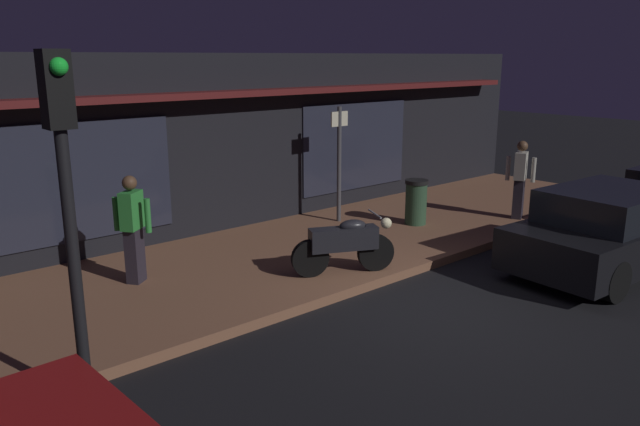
{
  "coord_description": "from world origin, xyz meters",
  "views": [
    {
      "loc": [
        -6.84,
        -5.29,
        3.54
      ],
      "look_at": [
        -0.16,
        2.4,
        0.95
      ],
      "focal_mm": 34.73,
      "sensor_mm": 36.0,
      "label": 1
    }
  ],
  "objects": [
    {
      "name": "storefront_building",
      "position": [
        0.0,
        6.39,
        1.8
      ],
      "size": [
        18.0,
        3.3,
        3.6
      ],
      "color": "black",
      "rests_on": "ground_plane"
    },
    {
      "name": "parked_car_far",
      "position": [
        3.41,
        -0.96,
        0.7
      ],
      "size": [
        4.2,
        2.01,
        1.42
      ],
      "color": "black",
      "rests_on": "ground_plane"
    },
    {
      "name": "ground_plane",
      "position": [
        0.0,
        0.0,
        0.0
      ],
      "size": [
        60.0,
        60.0,
        0.0
      ],
      "primitive_type": "plane",
      "color": "black"
    },
    {
      "name": "trash_bin",
      "position": [
        2.82,
        2.79,
        0.62
      ],
      "size": [
        0.48,
        0.48,
        0.93
      ],
      "color": "#2D4C33",
      "rests_on": "sidewalk_slab"
    },
    {
      "name": "sidewalk_slab",
      "position": [
        0.0,
        3.0,
        0.07
      ],
      "size": [
        18.0,
        4.0,
        0.15
      ],
      "primitive_type": "cube",
      "color": "brown",
      "rests_on": "ground_plane"
    },
    {
      "name": "sign_post",
      "position": [
        1.77,
        4.01,
        1.51
      ],
      "size": [
        0.44,
        0.09,
        2.4
      ],
      "color": "#47474C",
      "rests_on": "sidewalk_slab"
    },
    {
      "name": "traffic_light_pole",
      "position": [
        -4.94,
        0.47,
        2.48
      ],
      "size": [
        0.24,
        0.33,
        3.6
      ],
      "color": "black",
      "rests_on": "ground_plane"
    },
    {
      "name": "person_photographer",
      "position": [
        -3.06,
        3.38,
        1.03
      ],
      "size": [
        0.44,
        0.54,
        1.67
      ],
      "color": "#28232D",
      "rests_on": "sidewalk_slab"
    },
    {
      "name": "person_bystander",
      "position": [
        4.83,
        1.66,
        1.03
      ],
      "size": [
        0.44,
        0.59,
        1.67
      ],
      "color": "#28232D",
      "rests_on": "sidewalk_slab"
    },
    {
      "name": "motorcycle",
      "position": [
        -0.36,
        1.55,
        0.65
      ],
      "size": [
        1.59,
        0.89,
        0.97
      ],
      "color": "black",
      "rests_on": "sidewalk_slab"
    }
  ]
}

